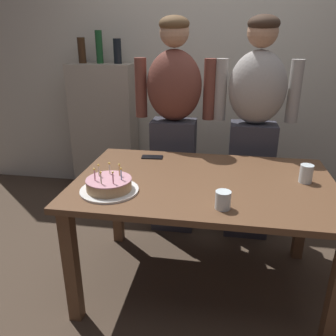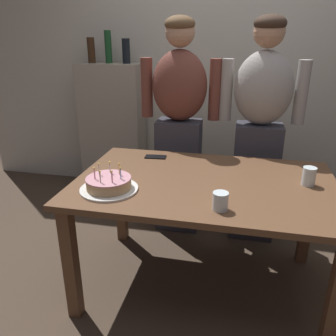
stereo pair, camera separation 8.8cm
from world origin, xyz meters
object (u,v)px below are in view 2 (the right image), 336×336
at_px(water_glass_near, 309,176).
at_px(person_man_bearded, 179,126).
at_px(water_glass_far, 220,201).
at_px(cell_phone, 156,157).
at_px(birthday_cake, 109,184).
at_px(person_woman_cardigan, 259,131).

distance_m(water_glass_near, person_man_bearded, 1.07).
bearing_deg(water_glass_far, cell_phone, 126.46).
distance_m(water_glass_far, cell_phone, 0.83).
bearing_deg(cell_phone, birthday_cake, -105.81).
distance_m(cell_phone, person_woman_cardigan, 0.80).
height_order(water_glass_near, person_woman_cardigan, person_woman_cardigan).
distance_m(birthday_cake, cell_phone, 0.58).
xyz_separation_m(cell_phone, person_woman_cardigan, (0.70, 0.37, 0.13)).
xyz_separation_m(cell_phone, person_man_bearded, (0.09, 0.37, 0.13)).
bearing_deg(birthday_cake, water_glass_near, 15.88).
relative_size(birthday_cake, person_woman_cardigan, 0.19).
bearing_deg(person_man_bearded, cell_phone, 75.67).
bearing_deg(birthday_cake, person_man_bearded, 77.40).
bearing_deg(cell_phone, person_man_bearded, 71.33).
bearing_deg(cell_phone, water_glass_near, -19.93).
bearing_deg(water_glass_far, person_woman_cardigan, 78.85).
bearing_deg(cell_phone, water_glass_far, -57.88).
bearing_deg(water_glass_near, birthday_cake, -164.12).
bearing_deg(person_man_bearded, water_glass_near, 143.56).
xyz_separation_m(person_man_bearded, person_woman_cardigan, (0.60, 0.00, 0.00)).
height_order(water_glass_far, person_man_bearded, person_man_bearded).
height_order(birthday_cake, water_glass_far, birthday_cake).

